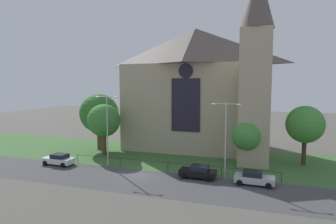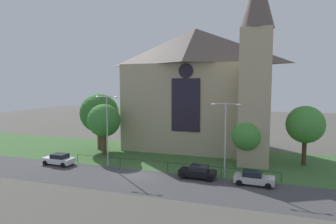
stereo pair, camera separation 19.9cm
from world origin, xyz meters
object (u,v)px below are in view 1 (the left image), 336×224
tree_right_near (247,136)px  parked_car_black (198,172)px  streetlamp_near (107,122)px  parked_car_white (59,159)px  tree_left_near (104,121)px  church_building (199,87)px  tree_left_far (99,113)px  tree_right_far (305,125)px  streetlamp_far (226,130)px  parked_car_silver (254,178)px

tree_right_near → parked_car_black: 8.90m
streetlamp_near → parked_car_white: 8.45m
tree_left_near → parked_car_black: (16.10, -6.49, -4.55)m
tree_left_near → tree_right_near: 21.09m
church_building → tree_left_far: bearing=-160.1°
church_building → tree_right_far: (15.68, -5.50, -4.79)m
tree_left_near → tree_right_near: size_ratio=1.30×
church_building → parked_car_white: bearing=-134.8°
church_building → parked_car_white: church_building is taller
tree_left_far → church_building: bearing=19.9°
tree_left_far → streetlamp_far: size_ratio=1.05×
streetlamp_far → parked_car_black: bearing=-155.2°
tree_right_far → streetlamp_far: (-9.40, -8.53, 0.06)m
streetlamp_near → parked_car_black: (12.57, -1.33, -5.14)m
tree_right_near → parked_car_white: tree_right_near is taller
tree_right_near → streetlamp_near: 18.39m
streetlamp_near → parked_car_white: (-6.48, -1.73, -5.14)m
tree_left_near → tree_right_near: tree_left_near is taller
tree_right_near → parked_car_white: 25.23m
parked_car_silver → parked_car_black: bearing=179.8°
tree_left_near → tree_left_far: 4.35m
tree_left_far → tree_left_near: bearing=-49.4°
church_building → tree_right_far: bearing=-19.3°
parked_car_white → tree_right_near: bearing=-161.8°
streetlamp_far → tree_left_far: bearing=158.9°
tree_left_far → tree_right_near: tree_left_far is taller
church_building → parked_car_black: 18.39m
tree_right_far → tree_right_near: (-7.32, -3.27, -1.39)m
tree_right_near → streetlamp_near: streetlamp_near is taller
church_building → parked_car_silver: size_ratio=6.09×
church_building → parked_car_silver: church_building is taller
tree_right_far → tree_right_near: size_ratio=1.32×
tree_right_far → tree_left_far: (-31.17, -0.12, 0.52)m
streetlamp_near → streetlamp_far: (15.46, -0.00, -0.33)m
tree_left_far → parked_car_black: (18.89, -9.75, -5.26)m
church_building → streetlamp_far: (6.28, -14.03, -4.73)m
tree_left_near → streetlamp_near: (3.53, -5.15, 0.58)m
streetlamp_near → streetlamp_far: streetlamp_near is taller
streetlamp_far → parked_car_silver: size_ratio=2.06×
tree_right_far → streetlamp_far: 12.69m
tree_left_far → tree_right_near: (23.85, -3.16, -1.91)m
tree_left_far → parked_car_white: size_ratio=2.17×
tree_right_far → tree_left_far: 31.18m
parked_car_white → parked_car_black: size_ratio=1.01×
church_building → parked_car_silver: (9.63, -15.63, -9.53)m
tree_right_far → parked_car_silver: bearing=-120.9°
church_building → tree_right_far: church_building is taller
tree_right_near → parked_car_white: bearing=-163.8°
parked_car_black → parked_car_silver: bearing=178.7°
streetlamp_near → parked_car_white: streetlamp_near is taller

